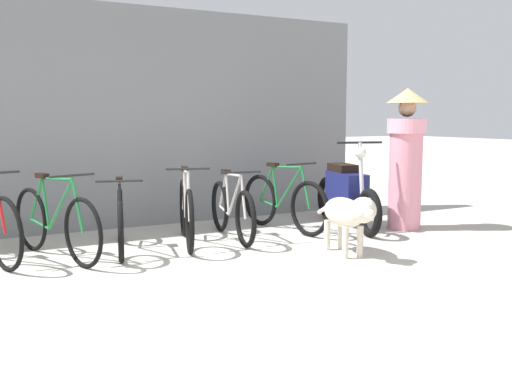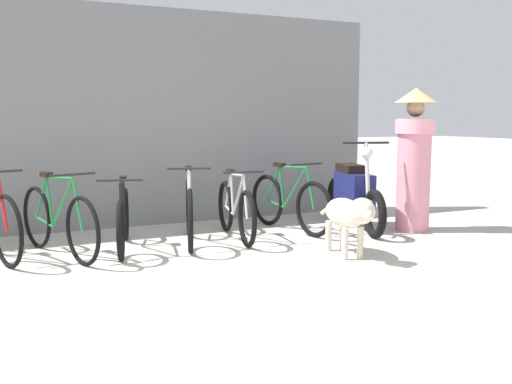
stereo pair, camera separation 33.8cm
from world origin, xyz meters
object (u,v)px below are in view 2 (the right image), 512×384
bicycle_2 (123,219)px  stray_dog (348,214)px  motorcycle (354,193)px  bicycle_1 (58,221)px  bicycle_4 (236,210)px  bicycle_3 (189,212)px  bicycle_5 (289,203)px  person_in_robes (414,155)px

bicycle_2 → stray_dog: (1.98, -1.32, 0.11)m
bicycle_2 → motorcycle: size_ratio=0.82×
bicycle_1 → bicycle_2: bearing=75.7°
bicycle_4 → motorcycle: size_ratio=0.83×
bicycle_2 → bicycle_4: 1.32m
bicycle_3 → bicycle_5: 1.38m
bicycle_2 → bicycle_3: 0.74m
motorcycle → stray_dog: 1.64m
bicycle_1 → bicycle_4: 1.99m
bicycle_5 → bicycle_2: bearing=-93.8°
bicycle_2 → bicycle_5: 2.12m
bicycle_3 → person_in_robes: 2.88m
stray_dog → bicycle_4: bearing=-144.1°
bicycle_4 → stray_dog: size_ratio=1.36×
bicycle_5 → person_in_robes: (1.41, -0.63, 0.59)m
bicycle_2 → motorcycle: motorcycle is taller
bicycle_1 → stray_dog: (2.64, -1.29, 0.07)m
stray_dog → bicycle_2: bearing=-113.9°
bicycle_3 → person_in_robes: (2.78, -0.46, 0.58)m
bicycle_4 → motorcycle: 1.64m
bicycle_3 → stray_dog: (1.23, -1.31, 0.07)m
bicycle_3 → motorcycle: (2.22, 0.00, 0.08)m
bicycle_3 → bicycle_4: bearing=111.1°
bicycle_1 → bicycle_3: (1.41, 0.02, -0.00)m
bicycle_2 → bicycle_3: (0.74, -0.01, 0.04)m
bicycle_2 → person_in_robes: 3.61m
bicycle_3 → stray_dog: bearing=61.6°
bicycle_2 → stray_dog: 2.38m
bicycle_1 → motorcycle: 3.63m
bicycle_4 → bicycle_1: bearing=-79.5°
bicycle_2 → bicycle_1: bearing=-71.7°
bicycle_4 → bicycle_3: bearing=-78.0°
motorcycle → bicycle_5: bearing=-86.9°
bicycle_1 → person_in_robes: size_ratio=0.95×
motorcycle → bicycle_3: bearing=-75.4°
bicycle_4 → stray_dog: bicycle_4 is taller
bicycle_1 → bicycle_2: size_ratio=1.06×
bicycle_3 → stray_dog: size_ratio=1.35×
bicycle_4 → stray_dog: (0.65, -1.33, 0.10)m
bicycle_5 → stray_dog: (-0.14, -1.48, 0.08)m
bicycle_2 → motorcycle: (2.96, -0.01, 0.12)m
bicycle_2 → person_in_robes: size_ratio=0.90×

